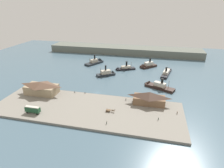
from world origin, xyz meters
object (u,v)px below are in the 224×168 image
(street_tram, at_px, (33,109))
(ferry_departing_north, at_px, (124,68))
(horse_cart, at_px, (110,110))
(pedestrian_near_cart, at_px, (177,113))
(ferry_moored_east, at_px, (156,86))
(ferry_shed_east_terminal, at_px, (149,98))
(ferry_approaching_east, at_px, (108,73))
(ferry_shed_central_terminal, at_px, (41,88))
(pedestrian_walking_east, at_px, (158,119))
(ferry_near_quay, at_px, (167,72))
(ferry_approaching_west, at_px, (147,66))
(mooring_post_center_east, at_px, (85,93))
(pedestrian_near_west_shed, at_px, (107,123))
(mooring_post_center_west, at_px, (75,92))
(pedestrian_standing_center, at_px, (26,109))
(ferry_mid_harbor, at_px, (96,62))
(pedestrian_near_east_shed, at_px, (126,99))

(street_tram, height_order, ferry_departing_north, ferry_departing_north)
(horse_cart, relative_size, pedestrian_near_cart, 3.36)
(street_tram, xyz_separation_m, ferry_moored_east, (66.28, 51.71, -2.09))
(ferry_shed_east_terminal, bearing_deg, ferry_approaching_east, 130.42)
(ferry_shed_central_terminal, relative_size, pedestrian_walking_east, 13.34)
(street_tram, relative_size, ferry_near_quay, 0.32)
(ferry_moored_east, relative_size, ferry_approaching_west, 1.36)
(mooring_post_center_east, bearing_deg, ferry_approaching_east, 81.58)
(ferry_shed_central_terminal, relative_size, pedestrian_near_west_shed, 13.14)
(ferry_approaching_west, bearing_deg, mooring_post_center_west, -123.37)
(ferry_shed_east_terminal, bearing_deg, pedestrian_walking_east, -70.93)
(mooring_post_center_west, bearing_deg, ferry_departing_north, 66.87)
(pedestrian_standing_center, relative_size, mooring_post_center_east, 1.91)
(pedestrian_near_west_shed, relative_size, ferry_approaching_west, 0.09)
(pedestrian_near_west_shed, height_order, ferry_mid_harbor, ferry_mid_harbor)
(horse_cart, distance_m, mooring_post_center_west, 33.75)
(pedestrian_near_cart, bearing_deg, ferry_shed_east_terminal, 153.18)
(ferry_departing_north, height_order, ferry_approaching_east, ferry_approaching_east)
(ferry_approaching_east, bearing_deg, ferry_mid_harbor, 122.90)
(pedestrian_near_cart, height_order, pedestrian_near_west_shed, pedestrian_near_cart)
(ferry_moored_east, bearing_deg, pedestrian_standing_center, -144.99)
(pedestrian_walking_east, bearing_deg, ferry_shed_central_terminal, 169.52)
(pedestrian_near_east_shed, bearing_deg, pedestrian_walking_east, -40.81)
(pedestrian_near_east_shed, relative_size, pedestrian_near_cart, 0.94)
(mooring_post_center_east, xyz_separation_m, ferry_mid_harbor, (-13.84, 69.48, -0.21))
(pedestrian_near_cart, bearing_deg, ferry_near_quay, 92.41)
(pedestrian_near_west_shed, relative_size, ferry_mid_harbor, 0.07)
(pedestrian_near_east_shed, relative_size, pedestrian_standing_center, 0.89)
(ferry_departing_north, relative_size, ferry_mid_harbor, 0.87)
(horse_cart, xyz_separation_m, ferry_mid_harbor, (-35.46, 87.40, -0.69))
(pedestrian_standing_center, xyz_separation_m, pedestrian_near_west_shed, (47.69, -2.05, -0.05))
(street_tram, bearing_deg, ferry_approaching_east, 69.43)
(pedestrian_near_cart, bearing_deg, ferry_approaching_east, 135.79)
(street_tram, xyz_separation_m, ferry_mid_harbor, (5.83, 98.21, -2.16))
(mooring_post_center_west, distance_m, ferry_mid_harbor, 70.21)
(ferry_departing_north, relative_size, ferry_approaching_west, 1.11)
(pedestrian_walking_east, bearing_deg, ferry_departing_north, 112.28)
(pedestrian_walking_east, height_order, mooring_post_center_west, pedestrian_walking_east)
(pedestrian_near_cart, height_order, ferry_approaching_west, ferry_approaching_west)
(mooring_post_center_east, relative_size, ferry_approaching_east, 0.05)
(ferry_shed_central_terminal, height_order, ferry_near_quay, ferry_shed_central_terminal)
(pedestrian_walking_east, relative_size, ferry_mid_harbor, 0.07)
(ferry_shed_east_terminal, bearing_deg, pedestrian_near_east_shed, 176.50)
(ferry_shed_central_terminal, bearing_deg, ferry_moored_east, 21.11)
(pedestrian_near_cart, distance_m, pedestrian_walking_east, 13.08)
(mooring_post_center_east, xyz_separation_m, ferry_near_quay, (55.36, 54.45, -0.18))
(pedestrian_near_cart, xyz_separation_m, mooring_post_center_west, (-65.38, 11.38, -0.29))
(pedestrian_standing_center, xyz_separation_m, ferry_departing_north, (41.99, 83.23, -0.62))
(ferry_shed_east_terminal, height_order, ferry_near_quay, ferry_shed_east_terminal)
(pedestrian_standing_center, distance_m, ferry_approaching_east, 73.26)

